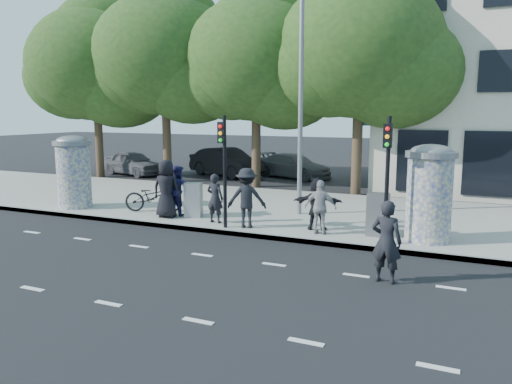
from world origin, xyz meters
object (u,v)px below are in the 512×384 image
at_px(ped_d, 247,198).
at_px(car_left, 133,163).
at_px(cabinet_right, 378,215).
at_px(ad_column_left, 74,170).
at_px(ped_a, 166,189).
at_px(street_lamp, 300,77).
at_px(man_road, 386,242).
at_px(car_right, 293,166).
at_px(cabinet_left, 193,200).
at_px(ped_e, 321,207).
at_px(bicycle, 153,197).
at_px(ped_f, 317,204).
at_px(car_mid, 227,162).
at_px(traffic_pole_far, 387,167).
at_px(ped_c, 178,190).
at_px(ped_b, 215,198).
at_px(ad_column_right, 429,191).
at_px(traffic_pole_near, 224,160).

relative_size(ped_d, car_left, 0.45).
bearing_deg(cabinet_right, ad_column_left, -178.18).
bearing_deg(ped_a, street_lamp, -158.38).
bearing_deg(man_road, car_right, -57.30).
bearing_deg(cabinet_left, ped_e, -21.89).
xyz_separation_m(cabinet_right, car_right, (-6.84, 11.99, -0.10)).
distance_m(man_road, bicycle, 9.47).
relative_size(ped_f, car_right, 0.35).
bearing_deg(car_left, car_right, -58.02).
bearing_deg(car_mid, ped_a, -140.21).
height_order(ad_column_left, car_mid, ad_column_left).
bearing_deg(cabinet_right, car_left, 150.13).
height_order(ped_d, car_right, ped_d).
bearing_deg(cabinet_right, man_road, -76.02).
height_order(traffic_pole_far, car_right, traffic_pole_far).
bearing_deg(ad_column_left, ped_d, -3.03).
height_order(ped_d, car_mid, ped_d).
relative_size(street_lamp, cabinet_right, 6.51).
xyz_separation_m(ad_column_left, man_road, (11.86, -3.27, -0.63)).
bearing_deg(man_road, car_left, -31.34).
xyz_separation_m(ped_c, ped_f, (5.01, -0.17, -0.06)).
height_order(ad_column_left, bicycle, ad_column_left).
height_order(man_road, car_mid, man_road).
bearing_deg(ped_c, ped_b, 179.72).
height_order(ped_d, cabinet_right, ped_d).
bearing_deg(traffic_pole_far, ped_b, 174.51).
bearing_deg(ped_b, street_lamp, -128.15).
xyz_separation_m(ad_column_right, car_mid, (-11.86, 10.98, -0.73)).
distance_m(ad_column_right, ped_a, 8.28).
distance_m(ped_f, car_mid, 13.99).
bearing_deg(ad_column_right, ad_column_left, -179.08).
relative_size(ad_column_right, street_lamp, 0.33).
bearing_deg(ad_column_left, ad_column_right, 0.92).
distance_m(man_road, car_right, 17.26).
distance_m(ped_f, car_left, 16.78).
height_order(traffic_pole_far, ped_d, traffic_pole_far).
bearing_deg(ped_d, street_lamp, -127.31).
bearing_deg(bicycle, cabinet_left, -115.05).
xyz_separation_m(traffic_pole_far, car_left, (-16.11, 10.24, -1.53)).
bearing_deg(ad_column_left, traffic_pole_near, -6.11).
xyz_separation_m(ad_column_right, ped_e, (-2.90, -0.47, -0.60)).
height_order(ped_c, man_road, ped_c).
xyz_separation_m(ad_column_right, street_lamp, (-4.40, 1.93, 3.26)).
xyz_separation_m(ped_b, car_right, (-1.80, 12.38, -0.28)).
xyz_separation_m(ad_column_left, car_mid, (0.54, 11.18, -0.73)).
height_order(street_lamp, cabinet_right, street_lamp).
bearing_deg(ped_a, cabinet_right, 173.99).
height_order(ped_f, car_mid, ped_f).
bearing_deg(car_mid, ped_b, -132.17).
bearing_deg(ped_c, man_road, 172.41).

